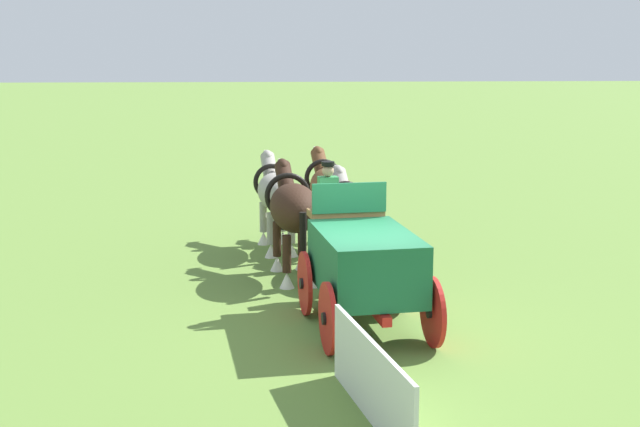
{
  "coord_description": "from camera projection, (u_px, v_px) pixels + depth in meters",
  "views": [
    {
      "loc": [
        -13.97,
        1.7,
        4.77
      ],
      "look_at": [
        4.35,
        0.49,
        1.2
      ],
      "focal_mm": 47.8,
      "sensor_mm": 36.0,
      "label": 1
    }
  ],
  "objects": [
    {
      "name": "draft_horse_lead_off",
      "position": [
        329.0,
        189.0,
        20.56
      ],
      "size": [
        3.0,
        1.17,
        2.3
      ],
      "color": "brown",
      "rests_on": "ground"
    },
    {
      "name": "ground_plane",
      "position": [
        365.0,
        329.0,
        14.7
      ],
      "size": [
        220.0,
        220.0,
        0.0
      ],
      "primitive_type": "plane",
      "color": "olive"
    },
    {
      "name": "draft_horse_rear_near",
      "position": [
        293.0,
        209.0,
        17.8
      ],
      "size": [
        3.03,
        1.24,
        2.34
      ],
      "color": "#331E14",
      "rests_on": "ground"
    },
    {
      "name": "sponsor_banner",
      "position": [
        371.0,
        380.0,
        11.0
      ],
      "size": [
        3.15,
        0.68,
        1.1
      ],
      "primitive_type": "cube",
      "rotation": [
        0.0,
        0.0,
        0.19
      ],
      "color": "silver",
      "rests_on": "ground"
    },
    {
      "name": "show_wagon",
      "position": [
        363.0,
        262.0,
        14.62
      ],
      "size": [
        5.6,
        2.21,
        2.73
      ],
      "color": "#195B38",
      "rests_on": "ground"
    },
    {
      "name": "draft_horse_lead_near",
      "position": [
        276.0,
        193.0,
        20.34
      ],
      "size": [
        3.0,
        1.13,
        2.23
      ],
      "color": "#9E998E",
      "rests_on": "ground"
    },
    {
      "name": "draft_horse_rear_off",
      "position": [
        354.0,
        215.0,
        18.09
      ],
      "size": [
        3.21,
        1.16,
        2.15
      ],
      "color": "#9E998E",
      "rests_on": "ground"
    }
  ]
}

